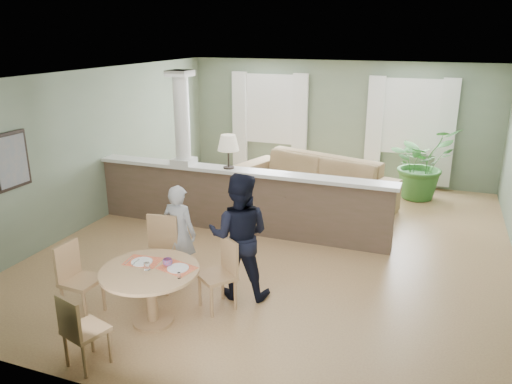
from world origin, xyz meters
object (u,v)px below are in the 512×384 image
at_px(chair_far_boy, 160,249).
at_px(chair_side, 76,276).
at_px(sofa, 312,181).
at_px(man_person, 239,236).
at_px(dining_table, 151,280).
at_px(chair_near, 80,328).
at_px(chair_far_man, 222,270).
at_px(child_person, 179,233).
at_px(houseplant, 421,163).

distance_m(chair_far_boy, chair_side, 1.13).
bearing_deg(sofa, man_person, -72.29).
distance_m(dining_table, chair_near, 1.02).
height_order(sofa, chair_far_man, sofa).
distance_m(child_person, man_person, 0.95).
relative_size(dining_table, man_person, 0.69).
bearing_deg(dining_table, chair_far_man, 45.06).
xyz_separation_m(sofa, chair_side, (-1.66, -4.97, 0.03)).
relative_size(chair_far_man, man_person, 0.54).
xyz_separation_m(dining_table, chair_far_man, (0.62, 0.62, -0.06)).
xyz_separation_m(chair_side, man_person, (1.68, 1.10, 0.33)).
relative_size(dining_table, chair_far_man, 1.29).
distance_m(chair_far_man, chair_near, 1.82).
bearing_deg(chair_side, chair_far_boy, -28.23).
bearing_deg(chair_side, houseplant, -27.75).
relative_size(chair_far_boy, man_person, 0.59).
height_order(chair_near, chair_side, chair_side).
height_order(chair_side, child_person, child_person).
relative_size(houseplant, chair_near, 1.76).
bearing_deg(chair_side, chair_near, -136.18).
xyz_separation_m(sofa, child_person, (-0.92, -3.74, 0.22)).
bearing_deg(child_person, houseplant, -116.60).
xyz_separation_m(dining_table, child_person, (-0.22, 1.09, 0.13)).
distance_m(sofa, houseplant, 2.31).
distance_m(houseplant, man_person, 5.39).
distance_m(dining_table, man_person, 1.24).
xyz_separation_m(houseplant, dining_table, (-2.67, -5.99, -0.19)).
relative_size(sofa, houseplant, 2.16).
height_order(chair_far_boy, man_person, man_person).
xyz_separation_m(chair_near, child_person, (0.00, 2.08, 0.22)).
xyz_separation_m(dining_table, chair_far_boy, (-0.38, 0.83, -0.02)).
bearing_deg(man_person, dining_table, 42.77).
distance_m(houseplant, chair_far_boy, 6.00).
bearing_deg(child_person, chair_near, 93.95).
height_order(dining_table, chair_near, chair_near).
bearing_deg(sofa, chair_far_man, -73.58).
bearing_deg(dining_table, houseplant, 65.97).
height_order(child_person, man_person, man_person).
bearing_deg(man_person, sofa, -100.61).
relative_size(chair_side, child_person, 0.66).
bearing_deg(man_person, chair_far_man, 64.14).
xyz_separation_m(chair_far_boy, child_person, (0.16, 0.26, 0.15)).
bearing_deg(chair_side, sofa, -15.52).
distance_m(houseplant, child_person, 5.69).
bearing_deg(sofa, dining_table, -80.75).
relative_size(chair_side, man_person, 0.55).
relative_size(chair_near, chair_side, 0.93).
distance_m(sofa, child_person, 3.86).
relative_size(chair_far_man, chair_side, 0.98).
bearing_deg(dining_table, chair_side, -172.06).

